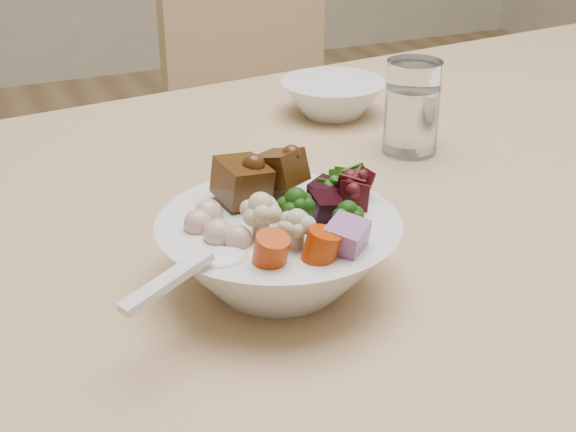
% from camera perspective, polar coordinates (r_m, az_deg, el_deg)
% --- Properties ---
extents(dining_table, '(1.75, 1.11, 0.78)m').
position_cam_1_polar(dining_table, '(1.08, 16.58, 0.36)').
color(dining_table, tan).
rests_on(dining_table, ground).
extents(chair_far, '(0.46, 0.46, 0.85)m').
position_cam_1_polar(chair_far, '(1.72, -0.84, 3.22)').
color(chair_far, tan).
rests_on(chair_far, ground).
extents(food_bowl, '(0.21, 0.21, 0.12)m').
position_cam_1_polar(food_bowl, '(0.71, -0.58, -2.22)').
color(food_bowl, white).
rests_on(food_bowl, dining_table).
extents(soup_spoon, '(0.12, 0.07, 0.02)m').
position_cam_1_polar(soup_spoon, '(0.63, -5.62, -3.52)').
color(soup_spoon, white).
rests_on(soup_spoon, food_bowl).
extents(water_glass, '(0.07, 0.07, 0.12)m').
position_cam_1_polar(water_glass, '(1.00, 8.79, 7.38)').
color(water_glass, white).
rests_on(water_glass, dining_table).
extents(side_bowl, '(0.15, 0.15, 0.05)m').
position_cam_1_polar(side_bowl, '(1.13, 3.21, 8.37)').
color(side_bowl, white).
rests_on(side_bowl, dining_table).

